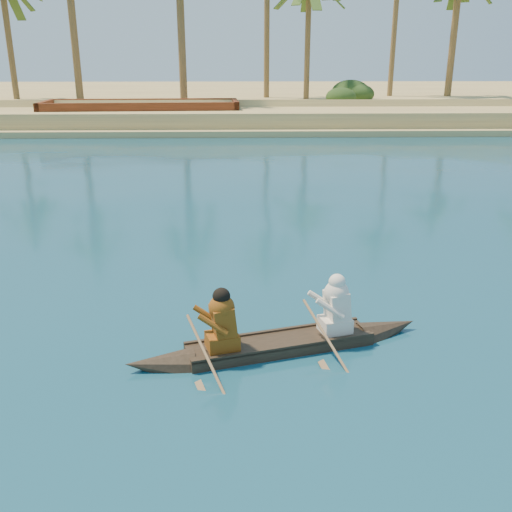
{
  "coord_description": "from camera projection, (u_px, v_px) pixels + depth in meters",
  "views": [
    {
      "loc": [
        1.92,
        -12.23,
        4.48
      ],
      "look_at": [
        2.21,
        -2.23,
        1.0
      ],
      "focal_mm": 40.0,
      "sensor_mm": 36.0,
      "label": 1
    }
  ],
  "objects": [
    {
      "name": "ground",
      "position": [
        156.0,
        266.0,
        12.97
      ],
      "size": [
        160.0,
        160.0,
        0.0
      ],
      "primitive_type": "plane",
      "color": "#0C3852",
      "rests_on": "ground"
    },
    {
      "name": "sandy_embankment",
      "position": [
        220.0,
        100.0,
        57.06
      ],
      "size": [
        150.0,
        51.0,
        1.5
      ],
      "color": "tan",
      "rests_on": "ground"
    },
    {
      "name": "palm_grove",
      "position": [
        213.0,
        9.0,
        43.38
      ],
      "size": [
        110.0,
        14.0,
        16.0
      ],
      "primitive_type": null,
      "color": "#365F21",
      "rests_on": "ground"
    },
    {
      "name": "shrub_cluster",
      "position": [
        213.0,
        105.0,
        42.31
      ],
      "size": [
        100.0,
        6.0,
        2.4
      ],
      "primitive_type": null,
      "color": "#1C3111",
      "rests_on": "ground"
    },
    {
      "name": "canoe",
      "position": [
        280.0,
        335.0,
        9.17
      ],
      "size": [
        4.95,
        2.0,
        1.37
      ],
      "rotation": [
        0.0,
        0.0,
        0.28
      ],
      "color": "#37291E",
      "rests_on": "ground"
    },
    {
      "name": "barge_mid",
      "position": [
        142.0,
        117.0,
        38.07
      ],
      "size": [
        13.01,
        4.93,
        2.13
      ],
      "rotation": [
        0.0,
        0.0,
        0.05
      ],
      "color": "maroon",
      "rests_on": "ground"
    }
  ]
}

